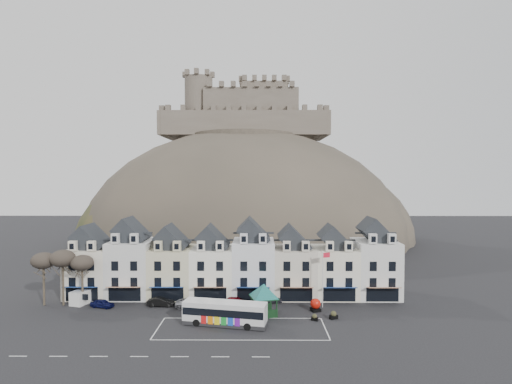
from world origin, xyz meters
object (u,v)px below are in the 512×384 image
(car_charcoal, at_px, (270,299))
(car_black, at_px, (161,302))
(car_navy, at_px, (102,303))
(car_maroon, at_px, (236,302))
(bus_shelter, at_px, (264,291))
(flagpole, at_px, (323,275))
(bus, at_px, (225,312))
(red_buoy, at_px, (315,305))
(white_van, at_px, (85,296))
(car_silver, at_px, (192,303))
(car_white, at_px, (202,303))

(car_charcoal, bearing_deg, car_black, 88.55)
(car_navy, height_order, car_maroon, car_maroon)
(car_black, bearing_deg, bus_shelter, -101.33)
(flagpole, bearing_deg, car_charcoal, 165.82)
(bus, relative_size, red_buoy, 6.10)
(white_van, bearing_deg, bus, -6.41)
(car_black, bearing_deg, car_silver, -94.56)
(car_white, bearing_deg, bus_shelter, -87.86)
(white_van, distance_m, car_white, 19.10)
(flagpole, distance_m, white_van, 37.69)
(red_buoy, height_order, car_navy, red_buoy)
(red_buoy, bearing_deg, white_van, 173.72)
(white_van, bearing_deg, car_white, 8.62)
(car_silver, relative_size, car_white, 1.12)
(flagpole, relative_size, car_black, 2.12)
(car_navy, distance_m, car_maroon, 20.37)
(white_van, relative_size, car_maroon, 1.11)
(car_silver, bearing_deg, car_charcoal, -79.76)
(car_white, xyz_separation_m, car_charcoal, (10.40, 2.35, -0.03))
(car_navy, height_order, car_silver, car_silver)
(bus, distance_m, white_van, 24.95)
(red_buoy, xyz_separation_m, car_maroon, (-11.87, 1.85, -0.19))
(car_navy, bearing_deg, car_charcoal, -70.23)
(car_maroon, distance_m, car_charcoal, 5.58)
(bus, bearing_deg, car_navy, 171.16)
(bus, bearing_deg, car_maroon, 92.89)
(bus, height_order, car_navy, bus)
(car_charcoal, bearing_deg, red_buoy, -127.44)
(car_silver, xyz_separation_m, car_white, (1.43, 0.00, -0.06))
(car_navy, relative_size, car_charcoal, 0.98)
(car_maroon, xyz_separation_m, car_charcoal, (5.20, 2.01, -0.16))
(flagpole, bearing_deg, car_navy, -179.48)
(car_white, relative_size, car_charcoal, 1.19)
(bus_shelter, relative_size, car_charcoal, 1.86)
(car_silver, bearing_deg, bus, -142.86)
(bus_shelter, distance_m, car_charcoal, 6.36)
(car_navy, height_order, car_white, car_white)
(flagpole, distance_m, car_navy, 33.94)
(bus_shelter, bearing_deg, white_van, 153.58)
(flagpole, bearing_deg, car_black, 179.35)
(white_van, relative_size, car_silver, 1.02)
(white_van, relative_size, car_charcoal, 1.36)
(car_navy, xyz_separation_m, car_white, (15.17, 0.00, 0.02))
(car_navy, bearing_deg, car_black, -71.64)
(bus, distance_m, car_navy, 20.56)
(flagpole, bearing_deg, bus_shelter, -158.86)
(bus_shelter, relative_size, flagpole, 0.80)
(bus, relative_size, car_charcoal, 3.09)
(bus, distance_m, car_charcoal, 11.37)
(car_silver, bearing_deg, flagpole, -90.12)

